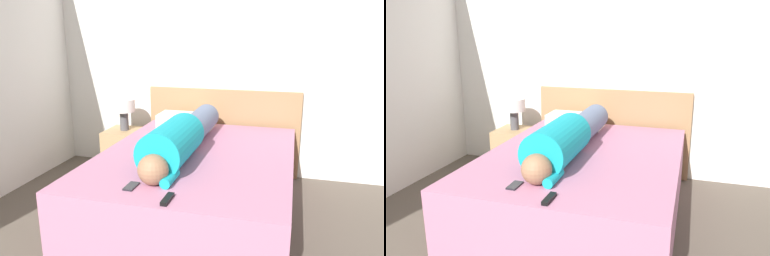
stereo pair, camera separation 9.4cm
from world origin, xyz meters
TOP-DOWN VIEW (x-y plane):
  - wall_back at (0.00, 3.97)m, footprint 5.01×0.06m
  - bed at (-0.02, 2.80)m, footprint 1.52×2.01m
  - headboard at (-0.02, 3.90)m, footprint 1.64×0.04m
  - nightstand at (-1.04, 3.61)m, footprint 0.40×0.41m
  - table_lamp at (-1.04, 3.61)m, footprint 0.25×0.25m
  - person_lying at (-0.13, 2.75)m, footprint 0.32×1.63m
  - pillow_near_headboard at (-0.34, 3.60)m, footprint 0.55×0.30m
  - tv_remote at (0.03, 1.91)m, footprint 0.04×0.15m
  - cell_phone at (-0.25, 2.04)m, footprint 0.06×0.13m

SIDE VIEW (x-z plane):
  - nightstand at x=-1.04m, z-range 0.00..0.48m
  - bed at x=-0.02m, z-range 0.00..0.57m
  - headboard at x=-0.02m, z-range 0.00..0.93m
  - cell_phone at x=-0.25m, z-range 0.57..0.58m
  - tv_remote at x=0.03m, z-range 0.57..0.59m
  - pillow_near_headboard at x=-0.34m, z-range 0.57..0.70m
  - person_lying at x=-0.13m, z-range 0.55..0.87m
  - table_lamp at x=-1.04m, z-range 0.56..0.90m
  - wall_back at x=0.00m, z-range 0.00..2.60m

